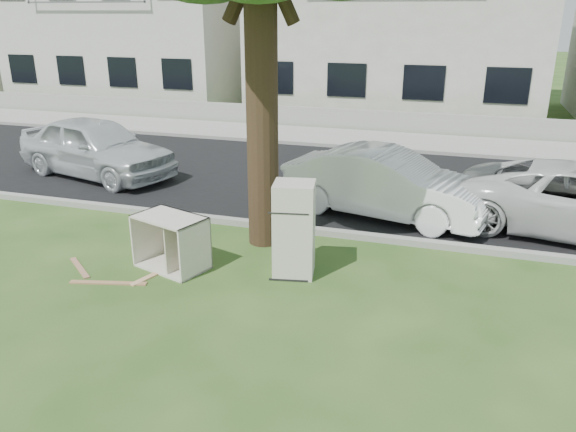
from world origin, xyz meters
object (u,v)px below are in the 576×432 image
(cabinet, at_px, (171,242))
(car_center, at_px, (385,184))
(car_left, at_px, (96,147))
(fridge, at_px, (294,229))

(cabinet, xyz_separation_m, car_center, (2.94, 3.50, 0.24))
(cabinet, relative_size, car_left, 0.26)
(car_center, xyz_separation_m, car_left, (-7.36, 0.82, 0.07))
(car_left, bearing_deg, car_center, -81.37)
(cabinet, height_order, car_center, car_center)
(cabinet, distance_m, car_left, 6.19)
(fridge, xyz_separation_m, car_center, (0.97, 3.15, -0.07))
(fridge, bearing_deg, cabinet, 179.65)
(cabinet, distance_m, car_center, 4.58)
(cabinet, height_order, car_left, car_left)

